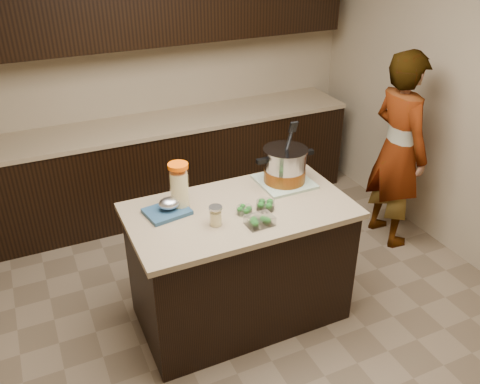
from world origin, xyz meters
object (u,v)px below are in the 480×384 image
object	(u,v)px
island	(240,264)
person	(398,150)
stock_pot	(285,167)
lemonade_pitcher	(179,188)

from	to	relation	value
island	person	world-z (taller)	person
stock_pot	person	xyz separation A→B (m)	(1.20, 0.20, -0.18)
stock_pot	island	bearing A→B (deg)	-155.15
lemonade_pitcher	person	world-z (taller)	person
island	lemonade_pitcher	size ratio (longest dim) A/B	4.66
stock_pot	lemonade_pitcher	xyz separation A→B (m)	(-0.78, -0.02, 0.02)
island	person	bearing A→B (deg)	13.38
stock_pot	person	bearing A→B (deg)	11.16
island	person	xyz separation A→B (m)	(1.63, 0.39, 0.39)
island	stock_pot	world-z (taller)	stock_pot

